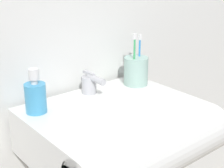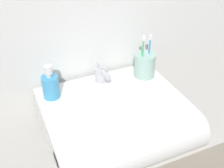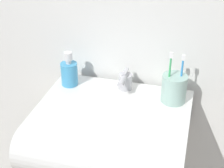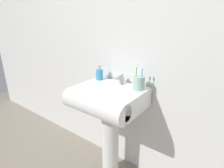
# 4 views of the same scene
# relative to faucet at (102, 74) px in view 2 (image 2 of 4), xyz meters

# --- Properties ---
(sink_basin) EXTENTS (0.54, 0.46, 0.15)m
(sink_basin) POSITION_rel_faucet_xyz_m (-0.01, -0.19, -0.11)
(sink_basin) COLOR white
(sink_basin) RESTS_ON sink_pedestal
(faucet) EXTENTS (0.05, 0.11, 0.08)m
(faucet) POSITION_rel_faucet_xyz_m (0.00, 0.00, 0.00)
(faucet) COLOR #B7B7BC
(faucet) RESTS_ON sink_basin
(toothbrush_cup) EXTENTS (0.09, 0.09, 0.20)m
(toothbrush_cup) POSITION_rel_faucet_xyz_m (0.19, -0.03, 0.02)
(toothbrush_cup) COLOR #99BFB2
(toothbrush_cup) RESTS_ON sink_basin
(soap_bottle) EXTENTS (0.06, 0.06, 0.14)m
(soap_bottle) POSITION_rel_faucet_xyz_m (-0.22, -0.02, 0.01)
(soap_bottle) COLOR #3F99CC
(soap_bottle) RESTS_ON sink_basin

